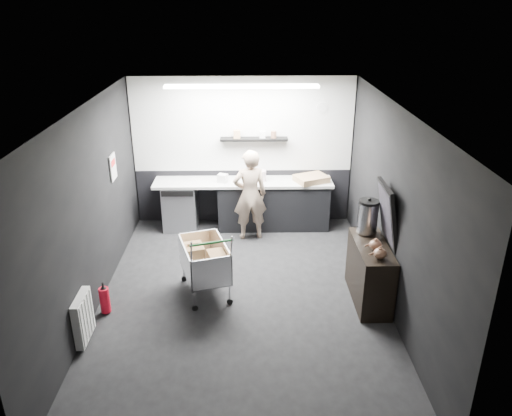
{
  "coord_description": "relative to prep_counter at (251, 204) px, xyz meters",
  "views": [
    {
      "loc": [
        0.08,
        -6.0,
        3.97
      ],
      "look_at": [
        0.2,
        0.4,
        1.24
      ],
      "focal_mm": 35.0,
      "sensor_mm": 36.0,
      "label": 1
    }
  ],
  "objects": [
    {
      "name": "floor",
      "position": [
        -0.14,
        -2.42,
        -0.46
      ],
      "size": [
        5.5,
        5.5,
        0.0
      ],
      "primitive_type": "plane",
      "color": "black",
      "rests_on": "ground"
    },
    {
      "name": "ceiling",
      "position": [
        -0.14,
        -2.42,
        2.24
      ],
      "size": [
        5.5,
        5.5,
        0.0
      ],
      "primitive_type": "plane",
      "rotation": [
        3.14,
        0.0,
        0.0
      ],
      "color": "beige",
      "rests_on": "wall_back"
    },
    {
      "name": "wall_back",
      "position": [
        -0.14,
        0.33,
        0.89
      ],
      "size": [
        5.5,
        0.0,
        5.5
      ],
      "primitive_type": "plane",
      "rotation": [
        1.57,
        0.0,
        0.0
      ],
      "color": "black",
      "rests_on": "floor"
    },
    {
      "name": "wall_front",
      "position": [
        -0.14,
        -5.17,
        0.89
      ],
      "size": [
        5.5,
        0.0,
        5.5
      ],
      "primitive_type": "plane",
      "rotation": [
        -1.57,
        0.0,
        0.0
      ],
      "color": "black",
      "rests_on": "floor"
    },
    {
      "name": "wall_left",
      "position": [
        -2.14,
        -2.42,
        0.89
      ],
      "size": [
        0.0,
        5.5,
        5.5
      ],
      "primitive_type": "plane",
      "rotation": [
        1.57,
        0.0,
        1.57
      ],
      "color": "black",
      "rests_on": "floor"
    },
    {
      "name": "wall_right",
      "position": [
        1.86,
        -2.42,
        0.89
      ],
      "size": [
        0.0,
        5.5,
        5.5
      ],
      "primitive_type": "plane",
      "rotation": [
        1.57,
        0.0,
        -1.57
      ],
      "color": "black",
      "rests_on": "floor"
    },
    {
      "name": "kitchen_wall_panel",
      "position": [
        -0.14,
        0.31,
        1.39
      ],
      "size": [
        3.95,
        0.02,
        1.7
      ],
      "primitive_type": "cube",
      "color": "silver",
      "rests_on": "wall_back"
    },
    {
      "name": "dado_panel",
      "position": [
        -0.14,
        0.31,
        0.04
      ],
      "size": [
        3.95,
        0.02,
        1.0
      ],
      "primitive_type": "cube",
      "color": "black",
      "rests_on": "wall_back"
    },
    {
      "name": "floating_shelf",
      "position": [
        0.06,
        0.2,
        1.16
      ],
      "size": [
        1.2,
        0.22,
        0.04
      ],
      "primitive_type": "cube",
      "color": "black",
      "rests_on": "wall_back"
    },
    {
      "name": "wall_clock",
      "position": [
        1.26,
        0.3,
        1.69
      ],
      "size": [
        0.2,
        0.03,
        0.2
      ],
      "primitive_type": "cylinder",
      "rotation": [
        1.57,
        0.0,
        0.0
      ],
      "color": "silver",
      "rests_on": "wall_back"
    },
    {
      "name": "poster",
      "position": [
        -2.12,
        -1.12,
        1.09
      ],
      "size": [
        0.02,
        0.3,
        0.4
      ],
      "primitive_type": "cube",
      "color": "silver",
      "rests_on": "wall_left"
    },
    {
      "name": "poster_red_band",
      "position": [
        -2.11,
        -1.12,
        1.16
      ],
      "size": [
        0.02,
        0.22,
        0.1
      ],
      "primitive_type": "cube",
      "color": "red",
      "rests_on": "poster"
    },
    {
      "name": "radiator",
      "position": [
        -2.08,
        -3.32,
        -0.11
      ],
      "size": [
        0.1,
        0.5,
        0.6
      ],
      "primitive_type": "cube",
      "color": "silver",
      "rests_on": "wall_left"
    },
    {
      "name": "ceiling_strip",
      "position": [
        -0.14,
        -0.57,
        2.21
      ],
      "size": [
        2.4,
        0.2,
        0.04
      ],
      "primitive_type": "cube",
      "color": "white",
      "rests_on": "ceiling"
    },
    {
      "name": "prep_counter",
      "position": [
        0.0,
        0.0,
        0.0
      ],
      "size": [
        3.2,
        0.61,
        0.9
      ],
      "color": "black",
      "rests_on": "floor"
    },
    {
      "name": "person",
      "position": [
        -0.02,
        -0.45,
        0.35
      ],
      "size": [
        0.64,
        0.48,
        1.61
      ],
      "primitive_type": "imported",
      "rotation": [
        0.0,
        0.0,
        3.31
      ],
      "color": "beige",
      "rests_on": "floor"
    },
    {
      "name": "shopping_cart",
      "position": [
        -0.67,
        -2.23,
        0.05
      ],
      "size": [
        0.83,
        1.12,
        1.06
      ],
      "color": "silver",
      "rests_on": "floor"
    },
    {
      "name": "sideboard",
      "position": [
        1.64,
        -2.42,
        0.09
      ],
      "size": [
        0.49,
        1.14,
        1.71
      ],
      "color": "black",
      "rests_on": "floor"
    },
    {
      "name": "fire_extinguisher",
      "position": [
        -1.99,
        -2.71,
        -0.24
      ],
      "size": [
        0.14,
        0.14,
        0.45
      ],
      "color": "red",
      "rests_on": "floor"
    },
    {
      "name": "cardboard_box",
      "position": [
        1.08,
        -0.05,
        0.5
      ],
      "size": [
        0.67,
        0.6,
        0.11
      ],
      "primitive_type": "cube",
      "rotation": [
        0.0,
        0.0,
        0.41
      ],
      "color": "#9A7852",
      "rests_on": "prep_counter"
    },
    {
      "name": "pink_tub",
      "position": [
        0.18,
        0.0,
        0.54
      ],
      "size": [
        0.2,
        0.2,
        0.2
      ],
      "primitive_type": "cylinder",
      "color": "beige",
      "rests_on": "prep_counter"
    },
    {
      "name": "white_container",
      "position": [
        -0.5,
        -0.05,
        0.52
      ],
      "size": [
        0.2,
        0.18,
        0.15
      ],
      "primitive_type": "cube",
      "rotation": [
        0.0,
        0.0,
        -0.36
      ],
      "color": "silver",
      "rests_on": "prep_counter"
    }
  ]
}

